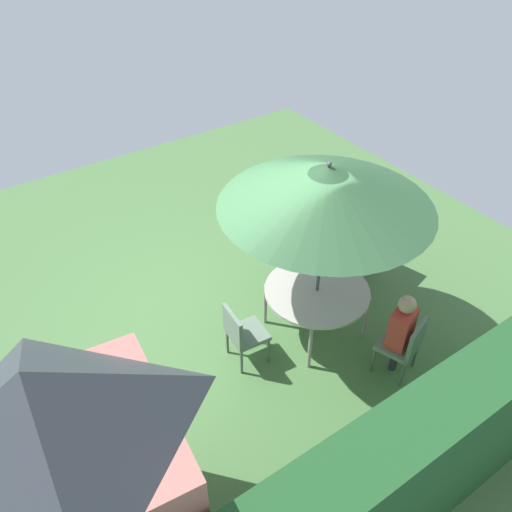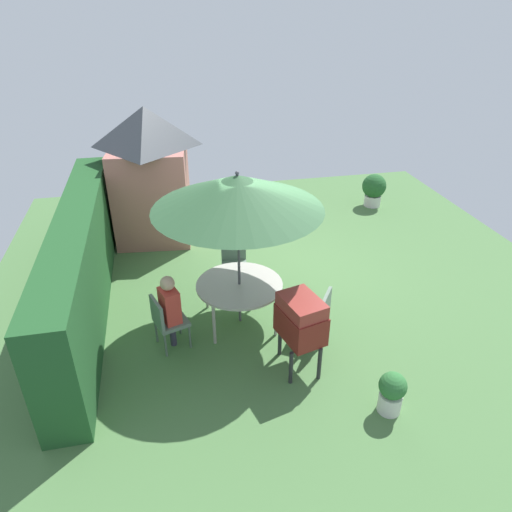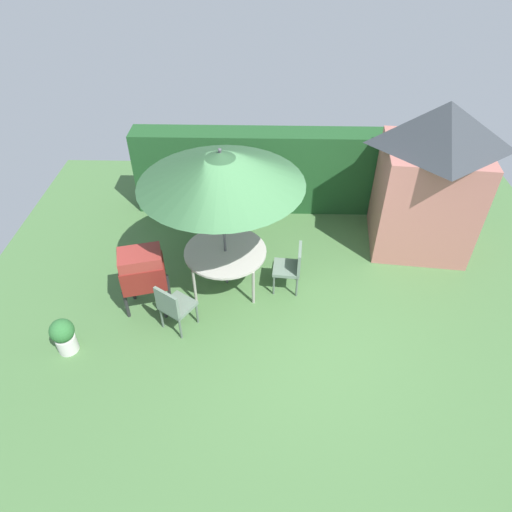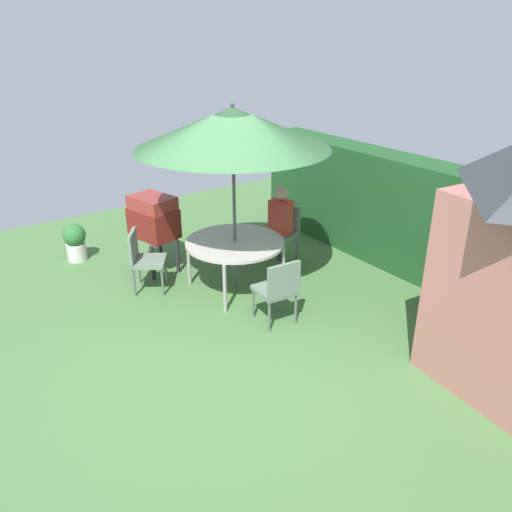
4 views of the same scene
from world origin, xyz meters
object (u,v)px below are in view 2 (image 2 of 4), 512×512
(chair_near_shed, at_px, (166,320))
(person_in_red, at_px, (170,304))
(patio_umbrella, at_px, (237,192))
(chair_far_side, at_px, (318,313))
(chair_toward_hedge, at_px, (234,261))
(garden_shed, at_px, (150,173))
(bbq_grill, at_px, (301,320))
(potted_plant_by_shed, at_px, (392,392))
(potted_plant_by_grill, at_px, (374,189))
(patio_table, at_px, (239,286))

(chair_near_shed, bearing_deg, person_in_red, -70.93)
(patio_umbrella, height_order, chair_far_side, patio_umbrella)
(chair_near_shed, relative_size, chair_toward_hedge, 1.00)
(garden_shed, xyz_separation_m, bbq_grill, (-4.93, -1.95, -0.63))
(chair_far_side, bearing_deg, chair_near_shed, 82.43)
(patio_umbrella, bearing_deg, potted_plant_by_shed, -145.94)
(bbq_grill, distance_m, chair_near_shed, 2.08)
(bbq_grill, xyz_separation_m, chair_toward_hedge, (2.42, 0.55, -0.33))
(patio_umbrella, height_order, potted_plant_by_shed, patio_umbrella)
(potted_plant_by_grill, bearing_deg, garden_shed, 95.36)
(garden_shed, relative_size, chair_toward_hedge, 3.21)
(chair_near_shed, relative_size, potted_plant_by_shed, 1.44)
(person_in_red, bearing_deg, bbq_grill, -116.04)
(chair_far_side, relative_size, chair_toward_hedge, 1.00)
(patio_table, height_order, person_in_red, person_in_red)
(chair_toward_hedge, relative_size, potted_plant_by_shed, 1.44)
(patio_table, distance_m, chair_near_shed, 1.30)
(chair_near_shed, height_order, chair_toward_hedge, same)
(bbq_grill, height_order, chair_far_side, bbq_grill)
(chair_near_shed, distance_m, person_in_red, 0.28)
(chair_near_shed, height_order, person_in_red, person_in_red)
(patio_table, xyz_separation_m, patio_umbrella, (0.00, 0.00, 1.64))
(potted_plant_by_grill, bearing_deg, bbq_grill, 146.33)
(garden_shed, relative_size, person_in_red, 2.29)
(potted_plant_by_grill, bearing_deg, chair_near_shed, 129.90)
(bbq_grill, bearing_deg, patio_umbrella, 27.24)
(patio_table, bearing_deg, potted_plant_by_shed, -145.94)
(patio_table, bearing_deg, chair_toward_hedge, -5.20)
(chair_near_shed, bearing_deg, chair_far_side, -97.57)
(garden_shed, bearing_deg, potted_plant_by_shed, -154.38)
(garden_shed, xyz_separation_m, person_in_red, (-4.05, -0.15, -0.69))
(bbq_grill, relative_size, person_in_red, 0.95)
(potted_plant_by_shed, bearing_deg, chair_far_side, 16.61)
(garden_shed, relative_size, patio_umbrella, 1.09)
(chair_near_shed, height_order, potted_plant_by_shed, chair_near_shed)
(garden_shed, height_order, potted_plant_by_shed, garden_shed)
(potted_plant_by_shed, height_order, person_in_red, person_in_red)
(chair_toward_hedge, distance_m, potted_plant_by_shed, 3.80)
(potted_plant_by_shed, relative_size, person_in_red, 0.50)
(potted_plant_by_grill, bearing_deg, chair_far_side, 147.07)
(chair_toward_hedge, relative_size, person_in_red, 0.71)
(person_in_red, bearing_deg, chair_toward_hedge, -38.94)
(chair_far_side, height_order, person_in_red, person_in_red)
(garden_shed, bearing_deg, chair_toward_hedge, -150.93)
(patio_umbrella, height_order, person_in_red, patio_umbrella)
(patio_umbrella, xyz_separation_m, chair_near_shed, (-0.42, 1.22, -1.81))
(garden_shed, distance_m, potted_plant_by_shed, 6.76)
(potted_plant_by_grill, height_order, person_in_red, person_in_red)
(bbq_grill, bearing_deg, potted_plant_by_shed, -139.10)
(potted_plant_by_grill, bearing_deg, chair_toward_hedge, 125.99)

